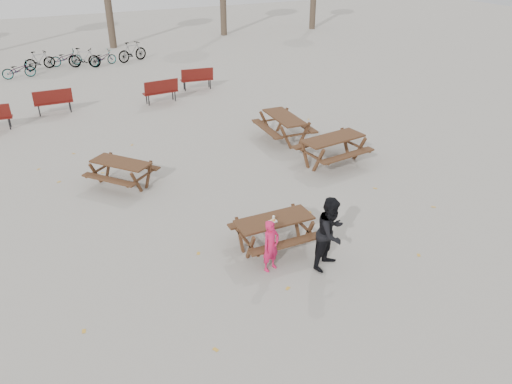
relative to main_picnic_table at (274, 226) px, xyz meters
name	(u,v)px	position (x,y,z in m)	size (l,w,h in m)	color
ground	(274,247)	(0.00, 0.00, -0.59)	(80.00, 80.00, 0.00)	gray
main_picnic_table	(274,226)	(0.00, 0.00, 0.00)	(1.80, 1.45, 0.78)	#392215
food_tray	(273,221)	(-0.10, -0.11, 0.21)	(0.18, 0.11, 0.04)	white
bread_roll	(273,220)	(-0.10, -0.11, 0.25)	(0.14, 0.06, 0.05)	tan
soda_bottle	(274,219)	(-0.08, -0.11, 0.26)	(0.07, 0.07, 0.17)	silver
child	(271,246)	(-0.46, -0.74, 0.02)	(0.44, 0.29, 1.22)	#D41A51
adult	(331,233)	(0.78, -1.17, 0.27)	(0.83, 0.65, 1.71)	black
picnic_table_east	(332,150)	(3.87, 3.49, -0.14)	(2.06, 1.66, 0.88)	#392215
picnic_table_north	(122,173)	(-2.55, 4.79, -0.21)	(1.75, 1.41, 0.75)	#392215
picnic_table_far	(284,128)	(3.44, 5.96, -0.15)	(2.04, 1.64, 0.88)	#392215
park_bench_row	(107,96)	(-1.58, 12.35, -0.07)	(10.35, 2.53, 1.03)	maroon
bicycle_row	(78,58)	(-1.70, 20.09, -0.11)	(7.80, 2.36, 1.10)	black
fallen_leaves	(249,197)	(0.50, 2.50, -0.58)	(11.00, 11.00, 0.01)	gold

